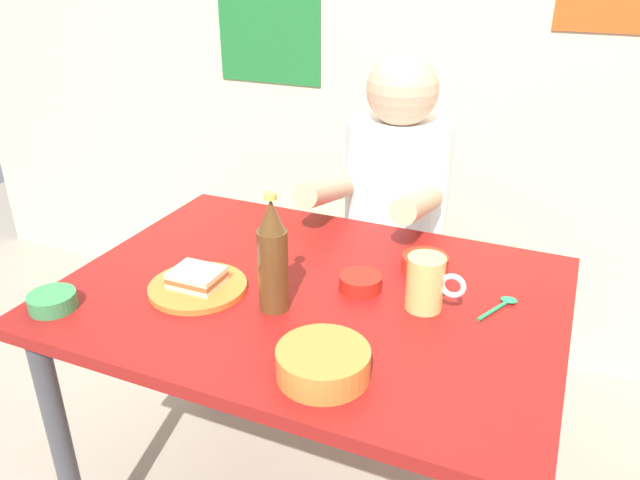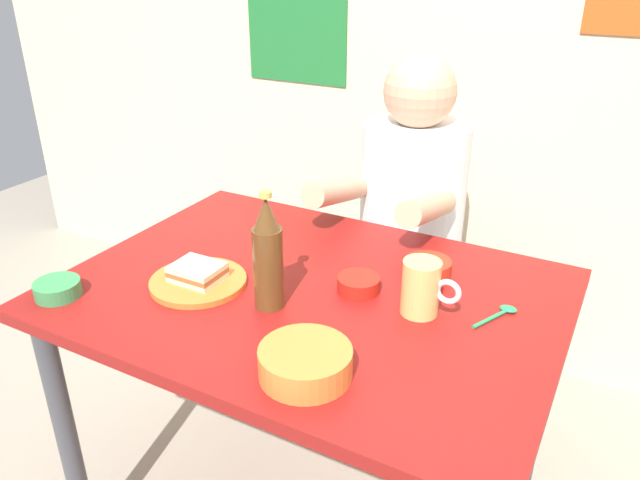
# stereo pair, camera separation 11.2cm
# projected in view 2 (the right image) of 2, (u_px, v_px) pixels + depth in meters

# --- Properties ---
(dining_table) EXTENTS (1.10, 0.80, 0.74)m
(dining_table) POSITION_uv_depth(u_px,v_px,m) (310.00, 323.00, 1.43)
(dining_table) COLOR maroon
(dining_table) RESTS_ON ground
(stool) EXTENTS (0.34, 0.34, 0.45)m
(stool) POSITION_uv_depth(u_px,v_px,m) (405.00, 307.00, 2.05)
(stool) COLOR #4C4C51
(stool) RESTS_ON ground
(person_seated) EXTENTS (0.33, 0.56, 0.72)m
(person_seated) POSITION_uv_depth(u_px,v_px,m) (412.00, 191.00, 1.86)
(person_seated) COLOR white
(person_seated) RESTS_ON stool
(plate_orange) EXTENTS (0.22, 0.22, 0.01)m
(plate_orange) POSITION_uv_depth(u_px,v_px,m) (198.00, 282.00, 1.40)
(plate_orange) COLOR orange
(plate_orange) RESTS_ON dining_table
(sandwich) EXTENTS (0.11, 0.09, 0.04)m
(sandwich) POSITION_uv_depth(u_px,v_px,m) (197.00, 272.00, 1.39)
(sandwich) COLOR beige
(sandwich) RESTS_ON plate_orange
(beer_mug) EXTENTS (0.13, 0.08, 0.12)m
(beer_mug) POSITION_uv_depth(u_px,v_px,m) (422.00, 288.00, 1.27)
(beer_mug) COLOR #D1BC66
(beer_mug) RESTS_ON dining_table
(beer_bottle) EXTENTS (0.06, 0.06, 0.26)m
(beer_bottle) POSITION_uv_depth(u_px,v_px,m) (268.00, 256.00, 1.27)
(beer_bottle) COLOR #593819
(beer_bottle) RESTS_ON dining_table
(soup_bowl_orange) EXTENTS (0.17, 0.17, 0.05)m
(soup_bowl_orange) POSITION_uv_depth(u_px,v_px,m) (305.00, 361.00, 1.10)
(soup_bowl_orange) COLOR orange
(soup_bowl_orange) RESTS_ON dining_table
(dip_bowl_green) EXTENTS (0.10, 0.10, 0.03)m
(dip_bowl_green) POSITION_uv_depth(u_px,v_px,m) (57.00, 288.00, 1.35)
(dip_bowl_green) COLOR #388C4C
(dip_bowl_green) RESTS_ON dining_table
(sambal_bowl_red) EXTENTS (0.10, 0.10, 0.03)m
(sambal_bowl_red) POSITION_uv_depth(u_px,v_px,m) (359.00, 283.00, 1.37)
(sambal_bowl_red) COLOR #B21E14
(sambal_bowl_red) RESTS_ON dining_table
(sauce_bowl_chili) EXTENTS (0.11, 0.11, 0.04)m
(sauce_bowl_chili) POSITION_uv_depth(u_px,v_px,m) (427.00, 267.00, 1.43)
(sauce_bowl_chili) COLOR red
(sauce_bowl_chili) RESTS_ON dining_table
(spoon) EXTENTS (0.07, 0.11, 0.01)m
(spoon) POSITION_uv_depth(u_px,v_px,m) (501.00, 313.00, 1.29)
(spoon) COLOR #26A559
(spoon) RESTS_ON dining_table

